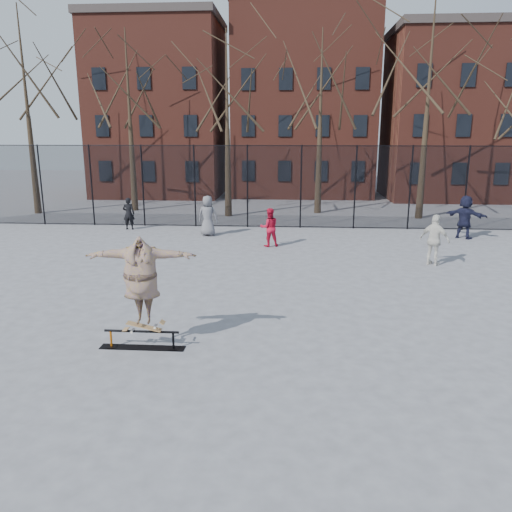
# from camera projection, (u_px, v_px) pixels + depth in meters

# --- Properties ---
(ground) EXTENTS (100.00, 100.00, 0.00)m
(ground) POSITION_uv_depth(u_px,v_px,m) (259.00, 326.00, 12.10)
(ground) COLOR slate
(skate_rail) EXTENTS (1.86, 0.28, 0.41)m
(skate_rail) POSITION_uv_depth(u_px,v_px,m) (142.00, 341.00, 10.83)
(skate_rail) COLOR black
(skate_rail) RESTS_ON ground
(skateboard) EXTENTS (0.82, 0.19, 0.10)m
(skateboard) POSITION_uv_depth(u_px,v_px,m) (144.00, 328.00, 10.76)
(skateboard) COLOR olive
(skateboard) RESTS_ON skate_rail
(skater) EXTENTS (2.37, 0.84, 1.89)m
(skater) POSITION_uv_depth(u_px,v_px,m) (142.00, 284.00, 10.52)
(skater) COLOR #643E9C
(skater) RESTS_ON skateboard
(bystander_grey) EXTENTS (0.95, 0.68, 1.83)m
(bystander_grey) POSITION_uv_depth(u_px,v_px,m) (208.00, 216.00, 22.51)
(bystander_grey) COLOR slate
(bystander_grey) RESTS_ON ground
(bystander_black) EXTENTS (0.57, 0.39, 1.55)m
(bystander_black) POSITION_uv_depth(u_px,v_px,m) (129.00, 214.00, 24.01)
(bystander_black) COLOR black
(bystander_black) RESTS_ON ground
(bystander_red) EXTENTS (0.90, 0.78, 1.58)m
(bystander_red) POSITION_uv_depth(u_px,v_px,m) (269.00, 227.00, 20.41)
(bystander_red) COLOR red
(bystander_red) RESTS_ON ground
(bystander_white) EXTENTS (1.11, 1.00, 1.81)m
(bystander_white) POSITION_uv_depth(u_px,v_px,m) (435.00, 240.00, 17.46)
(bystander_white) COLOR silver
(bystander_white) RESTS_ON ground
(bystander_navy) EXTENTS (1.77, 1.49, 1.91)m
(bystander_navy) POSITION_uv_depth(u_px,v_px,m) (465.00, 217.00, 21.92)
(bystander_navy) COLOR #1A1B34
(bystander_navy) RESTS_ON ground
(fence) EXTENTS (34.03, 0.07, 4.00)m
(fence) POSITION_uv_depth(u_px,v_px,m) (276.00, 186.00, 24.19)
(fence) COLOR black
(fence) RESTS_ON ground
(tree_row) EXTENTS (33.66, 7.46, 10.67)m
(tree_row) POSITION_uv_depth(u_px,v_px,m) (275.00, 79.00, 26.95)
(tree_row) COLOR black
(tree_row) RESTS_ON ground
(rowhouses) EXTENTS (29.00, 7.00, 13.00)m
(rowhouses) POSITION_uv_depth(u_px,v_px,m) (292.00, 111.00, 35.76)
(rowhouses) COLOR #5E291E
(rowhouses) RESTS_ON ground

